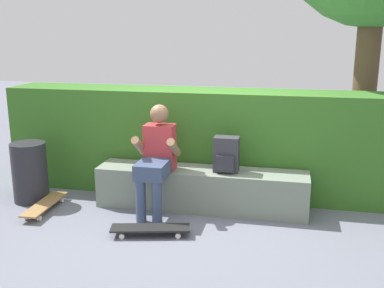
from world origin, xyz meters
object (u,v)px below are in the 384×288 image
(person_skater, at_px, (156,156))
(backpack_on_bench, at_px, (226,155))
(skateboard_beside_bench, at_px, (45,204))
(trash_bin, at_px, (30,172))
(skateboard_near_person, at_px, (150,228))
(bench_main, at_px, (201,189))

(person_skater, distance_m, backpack_on_bench, 0.78)
(skateboard_beside_bench, distance_m, trash_bin, 0.51)
(skateboard_near_person, height_order, skateboard_beside_bench, same)
(person_skater, distance_m, trash_bin, 1.63)
(person_skater, bearing_deg, skateboard_beside_bench, -169.19)
(backpack_on_bench, distance_m, trash_bin, 2.38)
(bench_main, height_order, trash_bin, trash_bin)
(bench_main, bearing_deg, trash_bin, -174.57)
(person_skater, height_order, skateboard_near_person, person_skater)
(trash_bin, bearing_deg, backpack_on_bench, 4.55)
(bench_main, xyz_separation_m, skateboard_near_person, (-0.36, -0.83, -0.16))
(skateboard_beside_bench, xyz_separation_m, trash_bin, (-0.32, 0.26, 0.29))
(bench_main, bearing_deg, skateboard_beside_bench, -165.23)
(bench_main, height_order, skateboard_beside_bench, bench_main)
(backpack_on_bench, bearing_deg, skateboard_beside_bench, -167.48)
(person_skater, distance_m, skateboard_near_person, 0.86)
(skateboard_near_person, distance_m, backpack_on_bench, 1.20)
(person_skater, xyz_separation_m, skateboard_beside_bench, (-1.28, -0.24, -0.59))
(skateboard_beside_bench, bearing_deg, skateboard_near_person, -15.04)
(person_skater, xyz_separation_m, backpack_on_bench, (0.75, 0.21, -0.00))
(skateboard_near_person, relative_size, skateboard_beside_bench, 1.02)
(skateboard_near_person, xyz_separation_m, skateboard_beside_bench, (-1.38, 0.37, 0.00))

